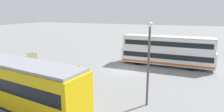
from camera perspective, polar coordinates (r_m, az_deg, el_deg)
The scene contains 7 objects.
ground_plane at distance 23.33m, azimuth 3.98°, elevation -4.12°, with size 160.00×160.00×0.00m, color gray.
double_decker_bus at distance 25.65m, azimuth 15.74°, elevation 1.50°, with size 11.39×3.12×3.80m.
tram_yellow at distance 17.78m, azimuth -29.80°, elevation -5.53°, with size 16.12×5.05×3.35m.
pedestrian_near_railing at distance 19.56m, azimuth -9.56°, elevation -4.61°, with size 0.45×0.45×1.74m.
pedestrian_railing at distance 20.93m, azimuth -15.80°, elevation -4.53°, with size 6.58×0.67×1.08m.
info_sign at distance 23.83m, azimuth -22.33°, elevation -0.55°, with size 1.24×0.39×2.38m.
street_lamp at distance 14.03m, azimuth 10.72°, elevation -0.50°, with size 0.36×0.36×6.16m.
Camera 1 is at (-6.20, 21.41, 6.88)m, focal length 31.13 mm.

